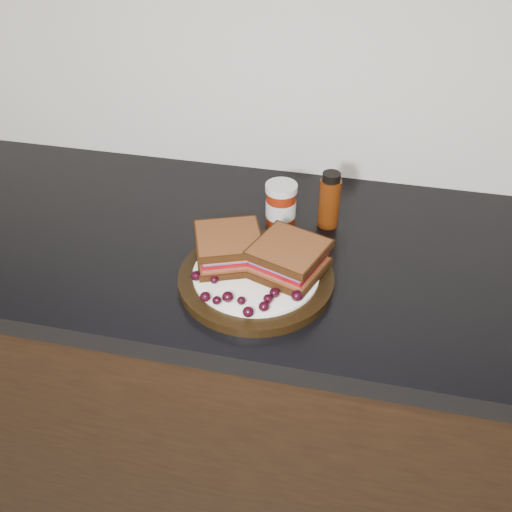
{
  "coord_description": "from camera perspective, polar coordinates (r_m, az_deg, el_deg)",
  "views": [
    {
      "loc": [
        0.19,
        0.82,
        1.57
      ],
      "look_at": [
        0.02,
        1.59,
        0.96
      ],
      "focal_mm": 40.0,
      "sensor_mm": 36.0,
      "label": 1
    }
  ],
  "objects": [
    {
      "name": "grape_9",
      "position": [
        0.96,
        1.86,
        -3.71
      ],
      "size": [
        0.02,
        0.02,
        0.02
      ],
      "primitive_type": "ellipsoid",
      "color": "black",
      "rests_on": "plate"
    },
    {
      "name": "grape_23",
      "position": [
        1.06,
        -3.48,
        0.77
      ],
      "size": [
        0.02,
        0.02,
        0.02
      ],
      "primitive_type": "ellipsoid",
      "color": "black",
      "rests_on": "plate"
    },
    {
      "name": "grape_0",
      "position": [
        1.0,
        -6.0,
        -1.99
      ],
      "size": [
        0.02,
        0.02,
        0.02
      ],
      "primitive_type": "ellipsoid",
      "color": "black",
      "rests_on": "plate"
    },
    {
      "name": "grape_14",
      "position": [
        1.02,
        4.73,
        -1.06
      ],
      "size": [
        0.02,
        0.02,
        0.01
      ],
      "primitive_type": "ellipsoid",
      "color": "black",
      "rests_on": "plate"
    },
    {
      "name": "grape_18",
      "position": [
        1.05,
        -3.9,
        0.53
      ],
      "size": [
        0.02,
        0.02,
        0.02
      ],
      "primitive_type": "ellipsoid",
      "color": "black",
      "rests_on": "plate"
    },
    {
      "name": "grape_13",
      "position": [
        1.0,
        5.49,
        -1.84
      ],
      "size": [
        0.02,
        0.02,
        0.02
      ],
      "primitive_type": "ellipsoid",
      "color": "black",
      "rests_on": "plate"
    },
    {
      "name": "grape_15",
      "position": [
        1.02,
        2.73,
        -0.83
      ],
      "size": [
        0.02,
        0.02,
        0.02
      ],
      "primitive_type": "ellipsoid",
      "color": "black",
      "rests_on": "plate"
    },
    {
      "name": "grape_3",
      "position": [
        0.95,
        -3.95,
        -4.45
      ],
      "size": [
        0.02,
        0.02,
        0.01
      ],
      "primitive_type": "ellipsoid",
      "color": "black",
      "rests_on": "plate"
    },
    {
      "name": "grape_12",
      "position": [
        0.98,
        4.38,
        -2.61
      ],
      "size": [
        0.02,
        0.02,
        0.02
      ],
      "primitive_type": "ellipsoid",
      "color": "black",
      "rests_on": "plate"
    },
    {
      "name": "oil_bottle",
      "position": [
        1.16,
        7.36,
        5.61
      ],
      "size": [
        0.06,
        0.06,
        0.12
      ],
      "primitive_type": "cylinder",
      "rotation": [
        0.0,
        0.0,
        0.34
      ],
      "color": "#4F1E07",
      "rests_on": "countertop"
    },
    {
      "name": "plate",
      "position": [
        1.02,
        0.0,
        -2.26
      ],
      "size": [
        0.28,
        0.28,
        0.02
      ],
      "primitive_type": "cylinder",
      "color": "black",
      "rests_on": "countertop"
    },
    {
      "name": "grape_16",
      "position": [
        1.06,
        -1.07,
        0.8
      ],
      "size": [
        0.02,
        0.02,
        0.01
      ],
      "primitive_type": "ellipsoid",
      "color": "black",
      "rests_on": "plate"
    },
    {
      "name": "grape_8",
      "position": [
        0.95,
        1.2,
        -4.29
      ],
      "size": [
        0.02,
        0.02,
        0.02
      ],
      "primitive_type": "ellipsoid",
      "color": "black",
      "rests_on": "plate"
    },
    {
      "name": "grape_20",
      "position": [
        1.02,
        -2.86,
        -1.02
      ],
      "size": [
        0.02,
        0.02,
        0.02
      ],
      "primitive_type": "ellipsoid",
      "color": "black",
      "rests_on": "plate"
    },
    {
      "name": "condiment_jar",
      "position": [
        1.15,
        2.5,
        5.12
      ],
      "size": [
        0.08,
        0.08,
        0.09
      ],
      "primitive_type": "cylinder",
      "rotation": [
        0.0,
        0.0,
        -0.42
      ],
      "color": "maroon",
      "rests_on": "countertop"
    },
    {
      "name": "grape_6",
      "position": [
        0.92,
        -0.79,
        -5.61
      ],
      "size": [
        0.02,
        0.02,
        0.02
      ],
      "primitive_type": "ellipsoid",
      "color": "black",
      "rests_on": "plate"
    },
    {
      "name": "grape_17",
      "position": [
        1.04,
        -2.25,
        0.36
      ],
      "size": [
        0.02,
        0.02,
        0.02
      ],
      "primitive_type": "ellipsoid",
      "color": "black",
      "rests_on": "plate"
    },
    {
      "name": "base_cabinets",
      "position": [
        1.45,
        0.42,
        -13.96
      ],
      "size": [
        3.96,
        0.58,
        0.86
      ],
      "primitive_type": "cube",
      "color": "black",
      "rests_on": "ground_plane"
    },
    {
      "name": "countertop",
      "position": [
        1.13,
        0.52,
        0.34
      ],
      "size": [
        3.98,
        0.6,
        0.04
      ],
      "primitive_type": "cube",
      "color": "black",
      "rests_on": "base_cabinets"
    },
    {
      "name": "grape_24",
      "position": [
        1.03,
        -3.28,
        -0.33
      ],
      "size": [
        0.02,
        0.02,
        0.02
      ],
      "primitive_type": "ellipsoid",
      "color": "black",
      "rests_on": "plate"
    },
    {
      "name": "sandwich_left",
      "position": [
        1.03,
        -2.73,
        0.85
      ],
      "size": [
        0.15,
        0.15,
        0.05
      ],
      "primitive_type": null,
      "rotation": [
        0.0,
        0.0,
        0.37
      ],
      "color": "brown",
      "rests_on": "plate"
    },
    {
      "name": "grape_1",
      "position": [
        0.99,
        -4.2,
        -2.38
      ],
      "size": [
        0.02,
        0.02,
        0.01
      ],
      "primitive_type": "ellipsoid",
      "color": "black",
      "rests_on": "plate"
    },
    {
      "name": "grape_22",
      "position": [
        1.04,
        -2.48,
        -0.12
      ],
      "size": [
        0.02,
        0.02,
        0.02
      ],
      "primitive_type": "ellipsoid",
      "color": "black",
      "rests_on": "plate"
    },
    {
      "name": "sandwich_right",
      "position": [
        1.0,
        3.27,
        -0.23
      ],
      "size": [
        0.15,
        0.15,
        0.05
      ],
      "primitive_type": null,
      "rotation": [
        0.0,
        0.0,
        -0.34
      ],
      "color": "brown",
      "rests_on": "plate"
    },
    {
      "name": "grape_7",
      "position": [
        0.93,
        0.8,
        -5.07
      ],
      "size": [
        0.02,
        0.02,
        0.02
      ],
      "primitive_type": "ellipsoid",
      "color": "black",
      "rests_on": "plate"
    },
    {
      "name": "grape_5",
      "position": [
        0.95,
        -1.48,
        -4.49
      ],
      "size": [
        0.02,
        0.02,
        0.01
      ],
      "primitive_type": "ellipsoid",
      "color": "black",
      "rests_on": "plate"
    },
    {
      "name": "grape_21",
      "position": [
        1.01,
        -3.3,
        -1.22
      ],
      "size": [
        0.02,
        0.02,
        0.01
      ],
      "primitive_type": "ellipsoid",
      "color": "black",
      "rests_on": "plate"
    },
    {
      "name": "grape_10",
      "position": [
        0.96,
        4.12,
        -3.98
      ],
      "size": [
        0.02,
        0.02,
        0.02
      ],
      "primitive_type": "ellipsoid",
      "color": "black",
      "rests_on": "plate"
    },
    {
      "name": "grape_4",
      "position": [
        0.95,
        -2.84,
        -4.1
      ],
      "size": [
        0.02,
        0.02,
        0.02
      ],
      "primitive_type": "ellipsoid",
      "color": "black",
      "rests_on": "plate"
    },
    {
      "name": "grape_2",
      "position": [
        0.96,
        -5.09,
        -4.08
      ],
      "size": [
        0.02,
        0.02,
        0.02
      ],
      "primitive_type": "ellipsoid",
      "color": "black",
      "rests_on": "plate"
    },
    {
      "name": "grape_19",
      "position": [
        1.05,
        -3.66,
        0.48
      ],
      "size": [
        0.02,
        0.02,
        0.02
      ],
      "primitive_type": "ellipsoid",
      "color": "black",
      "rests_on": "plate"
    },
    {
      "name": "grape_11",
      "position": [
        0.98,
        3.96,
        -2.8
      ],
      "size": [
        0.02,
        0.02,
        0.02
      ],
      "primitive_type": "ellipsoid",
      "color": "black",
      "rests_on": "plate"
    }
  ]
}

